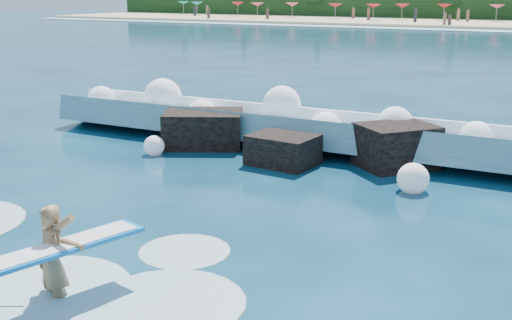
% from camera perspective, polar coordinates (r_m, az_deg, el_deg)
% --- Properties ---
extents(ground, '(200.00, 200.00, 0.00)m').
position_cam_1_polar(ground, '(12.42, -10.58, -6.63)').
color(ground, '#072439').
rests_on(ground, ground).
extents(breaking_wave, '(16.27, 2.61, 1.40)m').
position_cam_1_polar(breaking_wave, '(19.05, 3.60, 2.74)').
color(breaking_wave, teal).
rests_on(breaking_wave, ground).
extents(rock_cluster, '(8.26, 3.13, 1.31)m').
position_cam_1_polar(rock_cluster, '(17.80, 2.41, 1.64)').
color(rock_cluster, black).
rests_on(rock_cluster, ground).
extents(surfer_with_board, '(1.25, 2.93, 1.75)m').
position_cam_1_polar(surfer_with_board, '(10.08, -17.42, -8.34)').
color(surfer_with_board, '#987147').
rests_on(surfer_with_board, ground).
extents(wave_spray, '(15.31, 4.01, 1.78)m').
position_cam_1_polar(wave_spray, '(18.89, 2.83, 3.77)').
color(wave_spray, white).
rests_on(wave_spray, ground).
extents(surf_foam, '(9.47, 5.32, 0.14)m').
position_cam_1_polar(surf_foam, '(11.47, -19.13, -9.11)').
color(surf_foam, silver).
rests_on(surf_foam, ground).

